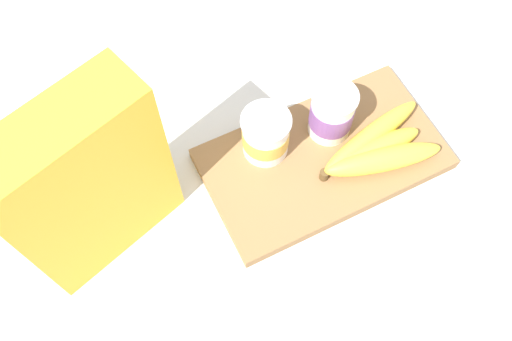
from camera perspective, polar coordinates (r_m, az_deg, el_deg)
The scene contains 6 objects.
ground_plane at distance 0.87m, azimuth 6.76°, elevation 0.87°, with size 2.40×2.40×0.00m, color silver.
cutting_board at distance 0.86m, azimuth 6.84°, elevation 1.20°, with size 0.36×0.20×0.02m, color olive.
cereal_box at distance 0.72m, azimuth -16.86°, elevation -1.60°, with size 0.21×0.08×0.29m, color yellow.
yogurt_cup_front at distance 0.82m, azimuth 1.00°, elevation 3.66°, with size 0.07×0.07×0.08m.
yogurt_cup_back at distance 0.84m, azimuth 7.75°, elevation 5.84°, with size 0.07×0.07×0.09m.
banana_bunch at distance 0.85m, azimuth 12.14°, elevation 2.14°, with size 0.20×0.12×0.04m.
Camera 1 is at (-0.27, -0.31, 0.77)m, focal length 39.15 mm.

